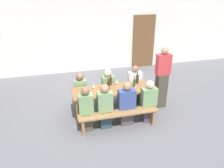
{
  "coord_description": "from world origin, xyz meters",
  "views": [
    {
      "loc": [
        -1.28,
        -5.03,
        3.31
      ],
      "look_at": [
        0.0,
        0.0,
        0.9
      ],
      "focal_mm": 36.0,
      "sensor_mm": 36.0,
      "label": 1
    }
  ],
  "objects": [
    {
      "name": "wine_bottle_2",
      "position": [
        0.61,
        0.0,
        0.86
      ],
      "size": [
        0.07,
        0.07,
        0.3
      ],
      "color": "#234C2D",
      "rests_on": "tasting_table"
    },
    {
      "name": "wine_bottle_3",
      "position": [
        0.76,
        0.2,
        0.87
      ],
      "size": [
        0.08,
        0.08,
        0.33
      ],
      "color": "#332814",
      "rests_on": "tasting_table"
    },
    {
      "name": "wooden_door",
      "position": [
        2.16,
        3.32,
        1.05
      ],
      "size": [
        0.9,
        0.06,
        2.1
      ],
      "primitive_type": "cube",
      "color": "brown",
      "rests_on": "ground"
    },
    {
      "name": "seated_guest_far_0",
      "position": [
        -0.76,
        0.5,
        0.53
      ],
      "size": [
        0.33,
        0.24,
        1.09
      ],
      "rotation": [
        0.0,
        0.0,
        -1.57
      ],
      "color": "#352637",
      "rests_on": "ground"
    },
    {
      "name": "ground_plane",
      "position": [
        0.0,
        0.0,
        0.0
      ],
      "size": [
        24.0,
        24.0,
        0.0
      ],
      "primitive_type": "plane",
      "color": "slate"
    },
    {
      "name": "wine_glass_3",
      "position": [
        -0.46,
        0.1,
        0.86
      ],
      "size": [
        0.08,
        0.08,
        0.16
      ],
      "color": "silver",
      "rests_on": "tasting_table"
    },
    {
      "name": "seated_guest_near_1",
      "position": [
        -0.3,
        -0.5,
        0.55
      ],
      "size": [
        0.36,
        0.24,
        1.14
      ],
      "rotation": [
        0.0,
        0.0,
        1.57
      ],
      "color": "#2E444F",
      "rests_on": "ground"
    },
    {
      "name": "standing_host",
      "position": [
        1.44,
        0.09,
        0.84
      ],
      "size": [
        0.38,
        0.24,
        1.74
      ],
      "rotation": [
        0.0,
        0.0,
        3.14
      ],
      "color": "#474033",
      "rests_on": "ground"
    },
    {
      "name": "seated_guest_near_0",
      "position": [
        -0.75,
        -0.5,
        0.55
      ],
      "size": [
        0.34,
        0.24,
        1.14
      ],
      "rotation": [
        0.0,
        0.0,
        1.57
      ],
      "color": "#4E4937",
      "rests_on": "ground"
    },
    {
      "name": "seated_guest_far_2",
      "position": [
        0.8,
        0.5,
        0.54
      ],
      "size": [
        0.39,
        0.24,
        1.14
      ],
      "rotation": [
        0.0,
        0.0,
        -1.57
      ],
      "color": "#434F41",
      "rests_on": "ground"
    },
    {
      "name": "bench_near",
      "position": [
        0.0,
        -0.65,
        0.35
      ],
      "size": [
        1.94,
        0.3,
        0.45
      ],
      "color": "#9E7247",
      "rests_on": "ground"
    },
    {
      "name": "seated_guest_near_2",
      "position": [
        0.24,
        -0.5,
        0.54
      ],
      "size": [
        0.42,
        0.24,
        1.15
      ],
      "rotation": [
        0.0,
        0.0,
        1.57
      ],
      "color": "#4F494B",
      "rests_on": "ground"
    },
    {
      "name": "wine_glass_1",
      "position": [
        0.28,
        -0.25,
        0.87
      ],
      "size": [
        0.06,
        0.06,
        0.16
      ],
      "color": "silver",
      "rests_on": "tasting_table"
    },
    {
      "name": "wine_glass_0",
      "position": [
        0.18,
        0.19,
        0.86
      ],
      "size": [
        0.08,
        0.08,
        0.16
      ],
      "color": "silver",
      "rests_on": "tasting_table"
    },
    {
      "name": "bench_far",
      "position": [
        0.0,
        0.65,
        0.35
      ],
      "size": [
        1.94,
        0.3,
        0.45
      ],
      "color": "#9E7247",
      "rests_on": "ground"
    },
    {
      "name": "back_wall",
      "position": [
        0.0,
        3.46,
        1.6
      ],
      "size": [
        14.0,
        0.2,
        3.2
      ],
      "primitive_type": "cube",
      "color": "silver",
      "rests_on": "ground"
    },
    {
      "name": "wine_bottle_0",
      "position": [
        -0.09,
        0.03,
        0.87
      ],
      "size": [
        0.07,
        0.07,
        0.3
      ],
      "color": "#332814",
      "rests_on": "tasting_table"
    },
    {
      "name": "seated_guest_near_3",
      "position": [
        0.82,
        -0.5,
        0.53
      ],
      "size": [
        0.38,
        0.24,
        1.12
      ],
      "rotation": [
        0.0,
        0.0,
        1.57
      ],
      "color": "#4E4258",
      "rests_on": "ground"
    },
    {
      "name": "wine_bottle_1",
      "position": [
        0.03,
        0.27,
        0.86
      ],
      "size": [
        0.07,
        0.07,
        0.3
      ],
      "color": "#332814",
      "rests_on": "tasting_table"
    },
    {
      "name": "seated_guest_far_1",
      "position": [
        0.01,
        0.5,
        0.54
      ],
      "size": [
        0.34,
        0.24,
        1.11
      ],
      "rotation": [
        0.0,
        0.0,
        -1.57
      ],
      "color": "#313948",
      "rests_on": "ground"
    },
    {
      "name": "wine_glass_2",
      "position": [
        0.57,
        -0.2,
        0.86
      ],
      "size": [
        0.06,
        0.06,
        0.16
      ],
      "color": "silver",
      "rests_on": "tasting_table"
    },
    {
      "name": "tasting_table",
      "position": [
        0.0,
        0.0,
        0.66
      ],
      "size": [
        2.04,
        0.71,
        0.75
      ],
      "color": "olive",
      "rests_on": "ground"
    }
  ]
}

